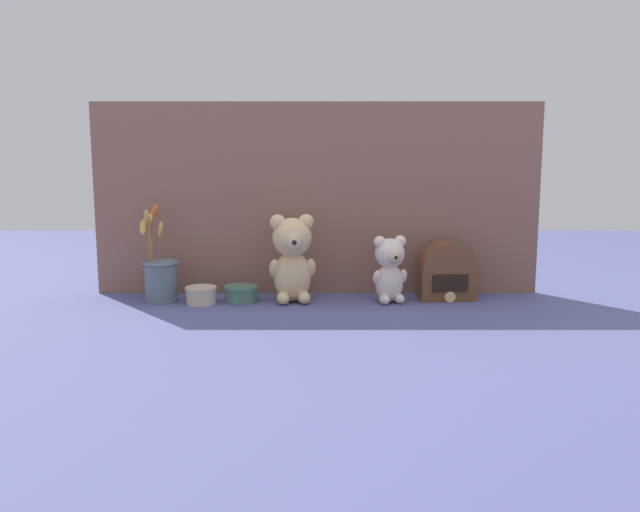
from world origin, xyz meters
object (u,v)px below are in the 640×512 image
teddy_bear_large (296,257)px  decorative_tin_short (204,295)px  vintage_radio (450,274)px  decorative_tin_tall (244,294)px  teddy_bear_medium (393,268)px  flower_vase (164,275)px

teddy_bear_large → decorative_tin_short: bearing=-174.0°
vintage_radio → decorative_tin_short: size_ratio=1.94×
teddy_bear_large → decorative_tin_tall: size_ratio=2.62×
teddy_bear_medium → flower_vase: 0.79m
vintage_radio → decorative_tin_tall: size_ratio=1.77×
teddy_bear_medium → decorative_tin_short: teddy_bear_medium is taller
decorative_tin_tall → teddy_bear_medium: bearing=-0.8°
teddy_bear_large → decorative_tin_tall: (-0.18, 0.00, -0.13)m
flower_vase → decorative_tin_short: 0.16m
teddy_bear_large → flower_vase: (-0.45, 0.00, -0.07)m
teddy_bear_large → vintage_radio: teddy_bear_large is taller
teddy_bear_large → vintage_radio: bearing=4.1°
vintage_radio → decorative_tin_tall: bearing=-177.0°
teddy_bear_large → teddy_bear_medium: teddy_bear_large is taller
decorative_tin_short → teddy_bear_large: bearing=6.0°
teddy_bear_medium → teddy_bear_large: bearing=178.9°
flower_vase → decorative_tin_tall: bearing=-0.7°
flower_vase → decorative_tin_tall: (0.28, -0.00, -0.06)m
teddy_bear_large → flower_vase: size_ratio=0.91×
teddy_bear_large → decorative_tin_tall: 0.22m
flower_vase → decorative_tin_short: flower_vase is taller
vintage_radio → decorative_tin_tall: vintage_radio is taller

